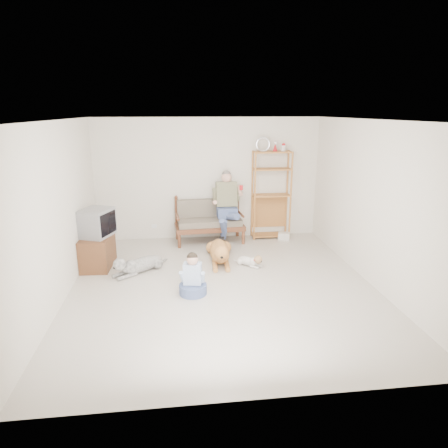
{
  "coord_description": "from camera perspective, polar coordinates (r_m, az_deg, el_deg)",
  "views": [
    {
      "loc": [
        -0.72,
        -6.1,
        2.84
      ],
      "look_at": [
        0.14,
        1.0,
        0.8
      ],
      "focal_mm": 32.0,
      "sensor_mm": 36.0,
      "label": 1
    }
  ],
  "objects": [
    {
      "name": "terrier",
      "position": [
        7.57,
        3.84,
        -5.28
      ],
      "size": [
        0.52,
        0.49,
        0.24
      ],
      "rotation": [
        0.0,
        0.0,
        0.8
      ],
      "color": "silver",
      "rests_on": "ground"
    },
    {
      "name": "wall_back",
      "position": [
        9.0,
        -2.26,
        6.42
      ],
      "size": [
        5.0,
        0.0,
        5.0
      ],
      "primitive_type": "plane",
      "rotation": [
        1.57,
        0.0,
        0.0
      ],
      "color": "beige",
      "rests_on": "ground"
    },
    {
      "name": "etagere",
      "position": [
        9.09,
        6.75,
        4.25
      ],
      "size": [
        0.88,
        0.38,
        2.29
      ],
      "color": "#B27138",
      "rests_on": "ground"
    },
    {
      "name": "book_stack",
      "position": [
        9.19,
        8.55,
        -1.71
      ],
      "size": [
        0.29,
        0.25,
        0.16
      ],
      "primitive_type": "cube",
      "rotation": [
        0.0,
        0.0,
        -0.31
      ],
      "color": "white",
      "rests_on": "ground"
    },
    {
      "name": "wall_front",
      "position": [
        3.74,
        4.8,
        -7.64
      ],
      "size": [
        5.0,
        0.0,
        5.0
      ],
      "primitive_type": "plane",
      "rotation": [
        -1.57,
        0.0,
        0.0
      ],
      "color": "beige",
      "rests_on": "ground"
    },
    {
      "name": "loveseat",
      "position": [
        8.88,
        -2.12,
        0.58
      ],
      "size": [
        1.54,
        0.79,
        0.95
      ],
      "rotation": [
        0.0,
        0.0,
        0.06
      ],
      "color": "brown",
      "rests_on": "ground"
    },
    {
      "name": "shaggy_dog",
      "position": [
        7.41,
        -12.26,
        -5.72
      ],
      "size": [
        0.98,
        0.88,
        0.37
      ],
      "rotation": [
        0.0,
        0.0,
        -0.89
      ],
      "color": "silver",
      "rests_on": "ground"
    },
    {
      "name": "floor",
      "position": [
        6.77,
        -0.18,
        -8.86
      ],
      "size": [
        5.5,
        5.5,
        0.0
      ],
      "primitive_type": "plane",
      "color": "beige",
      "rests_on": "ground"
    },
    {
      "name": "tv_stand",
      "position": [
        7.85,
        -17.64,
        -3.7
      ],
      "size": [
        0.55,
        0.93,
        0.6
      ],
      "rotation": [
        0.0,
        0.0,
        -0.05
      ],
      "color": "brown",
      "rests_on": "ground"
    },
    {
      "name": "man",
      "position": [
        8.66,
        0.35,
        1.82
      ],
      "size": [
        0.6,
        0.86,
        1.39
      ],
      "color": "#515F95",
      "rests_on": "loveseat"
    },
    {
      "name": "child",
      "position": [
        6.43,
        -4.49,
        -7.85
      ],
      "size": [
        0.44,
        0.44,
        0.7
      ],
      "rotation": [
        0.0,
        0.0,
        -0.18
      ],
      "color": "#515F95",
      "rests_on": "ground"
    },
    {
      "name": "ceiling",
      "position": [
        6.14,
        -0.2,
        14.65
      ],
      "size": [
        5.5,
        5.5,
        0.0
      ],
      "primitive_type": "plane",
      "rotation": [
        3.14,
        0.0,
        0.0
      ],
      "color": "white",
      "rests_on": "ground"
    },
    {
      "name": "golden_retriever",
      "position": [
        7.76,
        -0.59,
        -3.99
      ],
      "size": [
        0.44,
        1.56,
        0.47
      ],
      "rotation": [
        0.0,
        0.0,
        -0.05
      ],
      "color": "#C58B44",
      "rests_on": "ground"
    },
    {
      "name": "crt_tv",
      "position": [
        7.68,
        -17.74,
        0.19
      ],
      "size": [
        0.67,
        0.74,
        0.51
      ],
      "rotation": [
        0.0,
        0.0,
        -0.37
      ],
      "color": "gray",
      "rests_on": "tv_stand"
    },
    {
      "name": "wall_outlet",
      "position": [
        9.21,
        -9.95,
        -0.3
      ],
      "size": [
        0.12,
        0.02,
        0.08
      ],
      "primitive_type": "cube",
      "color": "silver",
      "rests_on": "ground"
    },
    {
      "name": "wall_left",
      "position": [
        6.53,
        -22.56,
        1.51
      ],
      "size": [
        0.0,
        5.5,
        5.5
      ],
      "primitive_type": "plane",
      "rotation": [
        1.57,
        0.0,
        1.57
      ],
      "color": "beige",
      "rests_on": "ground"
    },
    {
      "name": "wall_right",
      "position": [
        7.06,
        20.44,
        2.75
      ],
      "size": [
        0.0,
        5.5,
        5.5
      ],
      "primitive_type": "plane",
      "rotation": [
        1.57,
        0.0,
        -1.57
      ],
      "color": "beige",
      "rests_on": "ground"
    }
  ]
}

